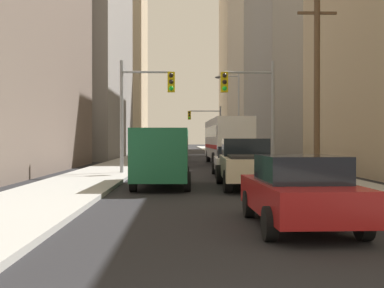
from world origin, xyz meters
TOP-DOWN VIEW (x-y plane):
  - sidewalk_left at (-5.07, 50.00)m, footprint 3.39×160.00m
  - sidewalk_right at (5.07, 50.00)m, footprint 3.39×160.00m
  - city_bus at (2.62, 33.31)m, footprint 2.72×11.54m
  - pickup_truck_beige at (1.72, 15.39)m, footprint 2.21×5.47m
  - cargo_van_green at (-1.61, 15.62)m, footprint 2.16×5.25m
  - sedan_red at (1.60, 6.87)m, footprint 1.95×4.25m
  - sedan_white at (1.77, 21.25)m, footprint 1.96×4.27m
  - sedan_grey at (-1.73, 28.60)m, footprint 1.95×4.22m
  - sedan_blue at (-1.59, 37.43)m, footprint 1.95×4.23m
  - traffic_signal_near_left at (-2.78, 21.99)m, footprint 2.87×0.44m
  - traffic_signal_near_right at (2.80, 21.99)m, footprint 2.85×0.44m
  - traffic_signal_far_right at (2.22, 55.40)m, footprint 4.09×0.44m
  - utility_pole_right at (5.41, 18.89)m, footprint 2.20×0.28m
  - street_lamp_right at (3.75, 37.79)m, footprint 2.12×0.32m
  - building_left_mid_office at (-14.87, 47.93)m, footprint 15.66×20.69m
  - building_left_far_tower at (-18.84, 93.50)m, footprint 21.24×19.74m
  - building_right_mid_block at (17.81, 50.78)m, footprint 20.55×19.98m
  - building_right_far_highrise at (18.85, 87.15)m, footprint 23.62×18.47m

SIDE VIEW (x-z plane):
  - sidewalk_left at x=-5.07m, z-range 0.00..0.15m
  - sidewalk_right at x=5.07m, z-range 0.00..0.15m
  - sedan_red at x=1.60m, z-range 0.01..1.53m
  - sedan_white at x=1.77m, z-range 0.01..1.53m
  - sedan_grey at x=-1.73m, z-range 0.01..1.53m
  - sedan_blue at x=-1.59m, z-range 0.01..1.53m
  - pickup_truck_beige at x=1.72m, z-range -0.02..1.88m
  - cargo_van_green at x=-1.61m, z-range 0.16..2.42m
  - city_bus at x=2.62m, z-range 0.23..3.63m
  - traffic_signal_near_right at x=2.80m, z-range 1.00..7.00m
  - traffic_signal_near_left at x=-2.78m, z-range 1.00..7.00m
  - traffic_signal_far_right at x=2.22m, z-range 1.06..7.06m
  - street_lamp_right at x=3.75m, z-range 0.76..8.26m
  - utility_pole_right at x=5.41m, z-range 0.27..9.37m
  - building_left_mid_office at x=-14.87m, z-range 0.00..22.92m
  - building_right_mid_block at x=17.81m, z-range 0.00..26.27m
  - building_right_far_highrise at x=18.85m, z-range 0.00..50.16m
  - building_left_far_tower at x=-18.84m, z-range 0.00..59.97m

